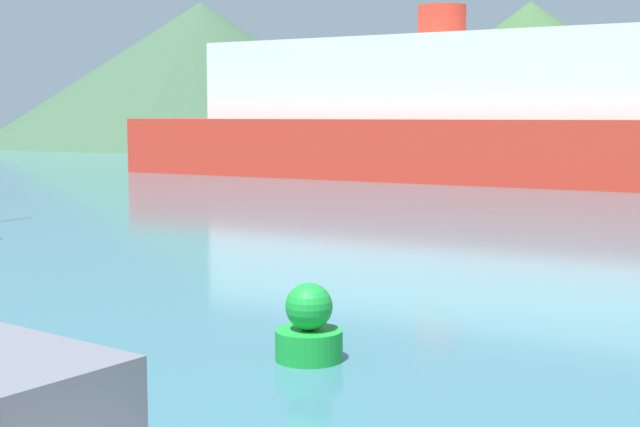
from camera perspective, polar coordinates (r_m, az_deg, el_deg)
ferry_distant at (r=43.59m, az=7.72°, el=6.12°), size 32.62×14.96×8.18m
buoy_marker at (r=11.05m, az=-0.71°, el=-7.36°), size 0.84×0.84×0.96m
hill_west at (r=93.31m, az=-7.57°, el=8.87°), size 44.39×44.39×14.46m
hill_central at (r=89.41m, az=13.25°, el=8.69°), size 37.62×37.62×13.87m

